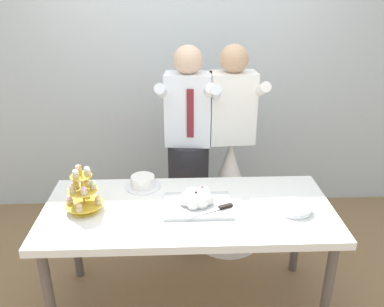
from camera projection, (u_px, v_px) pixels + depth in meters
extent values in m
plane|color=olive|center=(189.00, 303.00, 2.79)|extent=(8.00, 8.00, 0.00)
cube|color=silver|center=(183.00, 56.00, 3.54)|extent=(5.20, 0.10, 2.90)
cube|color=white|center=(188.00, 211.00, 2.49)|extent=(1.80, 0.80, 0.05)
cylinder|color=#564C47|center=(50.00, 300.00, 2.32)|extent=(0.06, 0.06, 0.72)
cylinder|color=#564C47|center=(327.00, 292.00, 2.38)|extent=(0.06, 0.06, 0.72)
cylinder|color=#564C47|center=(75.00, 235.00, 2.91)|extent=(0.06, 0.06, 0.72)
cylinder|color=#564C47|center=(297.00, 230.00, 2.97)|extent=(0.06, 0.06, 0.72)
cylinder|color=gold|center=(85.00, 209.00, 2.45)|extent=(0.17, 0.17, 0.01)
cylinder|color=gold|center=(82.00, 188.00, 2.39)|extent=(0.01, 0.01, 0.31)
cylinder|color=gold|center=(84.00, 204.00, 2.43)|extent=(0.23, 0.23, 0.01)
cylinder|color=#D1B784|center=(98.00, 202.00, 2.42)|extent=(0.04, 0.04, 0.03)
sphere|color=#D6B27A|center=(98.00, 198.00, 2.41)|extent=(0.04, 0.04, 0.04)
cylinder|color=#D1B784|center=(86.00, 194.00, 2.50)|extent=(0.04, 0.04, 0.03)
sphere|color=beige|center=(86.00, 191.00, 2.49)|extent=(0.04, 0.04, 0.04)
cylinder|color=#D1B784|center=(70.00, 202.00, 2.42)|extent=(0.04, 0.04, 0.03)
sphere|color=#EAB7C6|center=(69.00, 198.00, 2.41)|extent=(0.04, 0.04, 0.04)
cylinder|color=#D1B784|center=(79.00, 209.00, 2.35)|extent=(0.04, 0.04, 0.03)
sphere|color=#D6B27A|center=(79.00, 205.00, 2.34)|extent=(0.04, 0.04, 0.04)
cylinder|color=gold|center=(83.00, 190.00, 2.39)|extent=(0.18, 0.18, 0.01)
cylinder|color=#D1B784|center=(93.00, 187.00, 2.40)|extent=(0.04, 0.04, 0.03)
sphere|color=beige|center=(93.00, 183.00, 2.39)|extent=(0.04, 0.04, 0.04)
cylinder|color=#D1B784|center=(87.00, 183.00, 2.44)|extent=(0.04, 0.04, 0.03)
sphere|color=#D6B27A|center=(86.00, 179.00, 2.43)|extent=(0.04, 0.04, 0.04)
cylinder|color=#D1B784|center=(76.00, 185.00, 2.42)|extent=(0.04, 0.04, 0.03)
sphere|color=#D6B27A|center=(75.00, 181.00, 2.41)|extent=(0.04, 0.04, 0.04)
cylinder|color=#D1B784|center=(73.00, 191.00, 2.35)|extent=(0.04, 0.04, 0.03)
sphere|color=#D6B27A|center=(72.00, 187.00, 2.34)|extent=(0.04, 0.04, 0.04)
cylinder|color=#D1B784|center=(84.00, 192.00, 2.33)|extent=(0.04, 0.04, 0.03)
sphere|color=#EAB7C6|center=(83.00, 189.00, 2.32)|extent=(0.04, 0.04, 0.04)
cylinder|color=gold|center=(81.00, 176.00, 2.36)|extent=(0.13, 0.13, 0.01)
cylinder|color=#D1B784|center=(87.00, 173.00, 2.35)|extent=(0.04, 0.04, 0.03)
sphere|color=white|center=(87.00, 169.00, 2.34)|extent=(0.04, 0.04, 0.04)
cylinder|color=#D1B784|center=(78.00, 171.00, 2.38)|extent=(0.04, 0.04, 0.03)
sphere|color=#EAB7C6|center=(78.00, 168.00, 2.37)|extent=(0.04, 0.04, 0.04)
cylinder|color=#D1B784|center=(76.00, 176.00, 2.32)|extent=(0.04, 0.04, 0.03)
sphere|color=white|center=(75.00, 172.00, 2.31)|extent=(0.04, 0.04, 0.04)
cube|color=silver|center=(198.00, 205.00, 2.48)|extent=(0.42, 0.31, 0.02)
sphere|color=white|center=(207.00, 200.00, 2.47)|extent=(0.08, 0.08, 0.08)
sphere|color=white|center=(203.00, 194.00, 2.52)|extent=(0.10, 0.10, 0.10)
sphere|color=white|center=(192.00, 194.00, 2.52)|extent=(0.09, 0.09, 0.09)
sphere|color=white|center=(187.00, 199.00, 2.46)|extent=(0.10, 0.10, 0.10)
sphere|color=white|center=(193.00, 204.00, 2.42)|extent=(0.08, 0.08, 0.08)
sphere|color=white|center=(201.00, 202.00, 2.43)|extent=(0.09, 0.09, 0.09)
sphere|color=white|center=(198.00, 197.00, 2.46)|extent=(0.11, 0.11, 0.11)
sphere|color=#2D1938|center=(196.00, 192.00, 2.42)|extent=(0.02, 0.02, 0.02)
sphere|color=#B21923|center=(195.00, 191.00, 2.46)|extent=(0.02, 0.02, 0.02)
sphere|color=#B21923|center=(194.00, 191.00, 2.45)|extent=(0.02, 0.02, 0.02)
sphere|color=#2D1938|center=(198.00, 191.00, 2.44)|extent=(0.02, 0.02, 0.02)
sphere|color=#DB474C|center=(202.00, 187.00, 2.48)|extent=(0.02, 0.02, 0.02)
cube|color=silver|center=(204.00, 213.00, 2.37)|extent=(0.22, 0.11, 0.00)
cube|color=black|center=(226.00, 206.00, 2.43)|extent=(0.09, 0.06, 0.02)
cylinder|color=white|center=(294.00, 210.00, 2.44)|extent=(0.20, 0.20, 0.01)
cylinder|color=white|center=(295.00, 209.00, 2.43)|extent=(0.20, 0.20, 0.01)
cylinder|color=white|center=(295.00, 207.00, 2.43)|extent=(0.20, 0.20, 0.01)
cylinder|color=white|center=(296.00, 206.00, 2.42)|extent=(0.20, 0.20, 0.01)
cylinder|color=white|center=(143.00, 186.00, 2.72)|extent=(0.24, 0.24, 0.01)
cylinder|color=white|center=(143.00, 181.00, 2.71)|extent=(0.16, 0.16, 0.07)
cylinder|color=#232328|center=(189.00, 195.00, 3.25)|extent=(0.32, 0.32, 0.92)
cube|color=white|center=(188.00, 109.00, 2.96)|extent=(0.36, 0.23, 0.54)
sphere|color=#D8B293|center=(188.00, 60.00, 2.81)|extent=(0.21, 0.21, 0.21)
cylinder|color=white|center=(164.00, 95.00, 2.93)|extent=(0.13, 0.49, 0.28)
cylinder|color=white|center=(216.00, 96.00, 2.90)|extent=(0.13, 0.49, 0.28)
cube|color=maroon|center=(190.00, 114.00, 2.86)|extent=(0.05, 0.02, 0.36)
cone|color=white|center=(229.00, 193.00, 3.29)|extent=(0.56, 0.56, 0.92)
cube|color=white|center=(232.00, 108.00, 2.99)|extent=(0.35, 0.22, 0.54)
sphere|color=tan|center=(234.00, 59.00, 2.85)|extent=(0.21, 0.21, 0.21)
cylinder|color=white|center=(206.00, 95.00, 2.93)|extent=(0.11, 0.49, 0.28)
cylinder|color=white|center=(257.00, 93.00, 2.97)|extent=(0.11, 0.49, 0.28)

